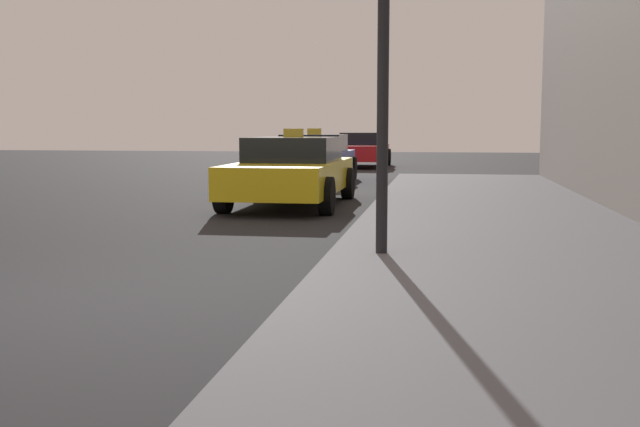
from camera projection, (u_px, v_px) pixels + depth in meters
name	position (u px, v px, depth m)	size (l,w,h in m)	color
ground_plane	(40.00, 309.00, 6.03)	(80.00, 80.00, 0.00)	#232326
sidewalk	(558.00, 320.00, 5.39)	(4.00, 32.00, 0.15)	#5B5B60
car_yellow	(292.00, 171.00, 14.06)	(1.99, 4.54, 1.43)	yellow
car_blue	(313.00, 158.00, 20.08)	(2.02, 4.03, 1.43)	#233899
car_red	(362.00, 149.00, 27.99)	(1.94, 4.25, 1.27)	red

